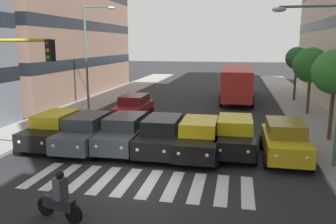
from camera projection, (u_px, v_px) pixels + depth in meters
ground_plane at (138, 183)px, 13.08m from camera, size 180.00×180.00×0.00m
crosswalk_markings at (138, 182)px, 13.08m from camera, size 8.55×2.80×0.01m
car_0 at (285, 140)px, 15.67m from camera, size 2.02×4.44×1.72m
car_1 at (235, 135)px, 16.44m from camera, size 2.02×4.44×1.72m
car_2 at (199, 138)px, 16.00m from camera, size 2.02×4.44×1.72m
car_3 at (162, 135)px, 16.49m from camera, size 2.02×4.44×1.72m
car_4 at (125, 132)px, 16.97m from camera, size 2.02×4.44×1.72m
car_5 at (87, 132)px, 17.06m from camera, size 2.02×4.44×1.72m
car_6 at (56, 129)px, 17.67m from camera, size 2.02×4.44×1.72m
car_row2_0 at (134, 107)px, 23.65m from camera, size 2.02×4.44×1.72m
bus_behind_traffic at (237, 80)px, 31.72m from camera, size 2.78×10.50×3.00m
motorcycle_with_rider at (59, 199)px, 10.21m from camera, size 1.67×0.54×1.57m
street_lamp_left at (330, 68)px, 13.74m from camera, size 2.94×0.28×6.61m
street_lamp_right at (90, 49)px, 25.60m from camera, size 2.44×0.28×7.80m
street_tree_1 at (335, 72)px, 17.75m from camera, size 2.33×2.33×4.76m
street_tree_2 at (311, 65)px, 24.59m from camera, size 2.51×2.51×4.78m
street_tree_3 at (297, 59)px, 30.44m from camera, size 1.97×1.97×4.76m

